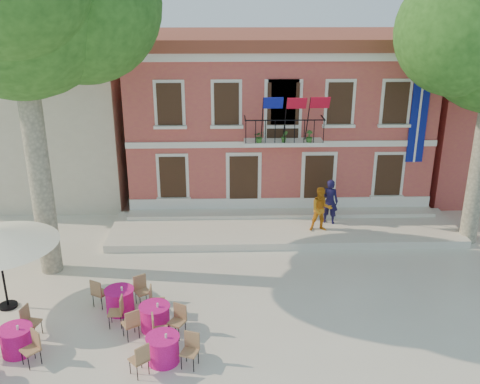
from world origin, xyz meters
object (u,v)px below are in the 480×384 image
at_px(pedestrian_navy, 330,201).
at_px(cafe_table_3, 120,299).
at_px(pedestrian_orange, 321,209).
at_px(cafe_table_0, 17,339).
at_px(cafe_table_4, 155,316).
at_px(cafe_table_1, 163,348).

xyz_separation_m(pedestrian_navy, cafe_table_3, (-7.50, -5.91, -0.81)).
height_order(pedestrian_orange, cafe_table_3, pedestrian_orange).
relative_size(pedestrian_navy, pedestrian_orange, 1.05).
height_order(cafe_table_0, cafe_table_3, same).
bearing_deg(cafe_table_0, cafe_table_3, 38.44).
bearing_deg(cafe_table_4, cafe_table_1, -75.29).
height_order(pedestrian_navy, cafe_table_3, pedestrian_navy).
bearing_deg(cafe_table_1, pedestrian_orange, 54.23).
bearing_deg(cafe_table_0, cafe_table_4, 15.32).
distance_m(cafe_table_0, cafe_table_4, 3.74).
distance_m(cafe_table_0, cafe_table_1, 4.02).
distance_m(pedestrian_navy, cafe_table_0, 12.67).
distance_m(pedestrian_navy, cafe_table_1, 10.25).
bearing_deg(cafe_table_4, pedestrian_orange, 46.20).
xyz_separation_m(pedestrian_orange, cafe_table_1, (-5.46, -7.57, -0.77)).
height_order(pedestrian_orange, cafe_table_4, pedestrian_orange).
distance_m(pedestrian_navy, cafe_table_4, 9.35).
bearing_deg(pedestrian_orange, cafe_table_1, -127.65).
height_order(pedestrian_navy, cafe_table_1, pedestrian_navy).
xyz_separation_m(cafe_table_0, cafe_table_1, (3.99, -0.49, 0.00)).
relative_size(pedestrian_navy, cafe_table_3, 1.00).
bearing_deg(cafe_table_3, pedestrian_orange, 36.29).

